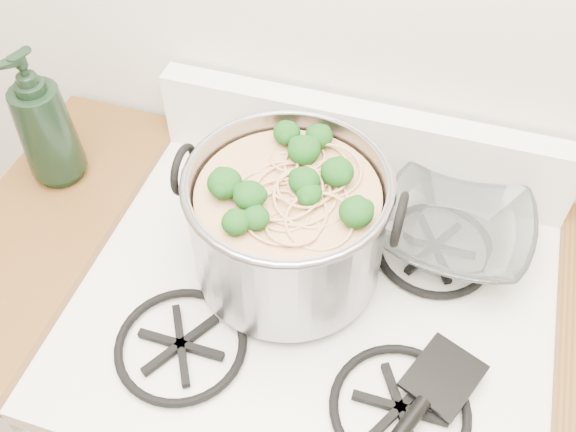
{
  "coord_description": "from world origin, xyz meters",
  "views": [
    {
      "loc": [
        0.13,
        0.7,
        1.79
      ],
      "look_at": [
        -0.06,
        1.3,
        1.04
      ],
      "focal_mm": 40.0,
      "sensor_mm": 36.0,
      "label": 1
    }
  ],
  "objects_px": {
    "glass_bowl": "(454,235)",
    "bottle": "(42,119)",
    "gas_range": "(307,417)",
    "stock_pot": "(288,224)",
    "spatula": "(445,374)"
  },
  "relations": [
    {
      "from": "stock_pot",
      "to": "glass_bowl",
      "type": "relative_size",
      "value": 3.39
    },
    {
      "from": "gas_range",
      "to": "bottle",
      "type": "relative_size",
      "value": 3.43
    },
    {
      "from": "spatula",
      "to": "bottle",
      "type": "xyz_separation_m",
      "value": [
        -0.75,
        0.21,
        0.12
      ]
    },
    {
      "from": "glass_bowl",
      "to": "bottle",
      "type": "xyz_separation_m",
      "value": [
        -0.72,
        -0.06,
        0.12
      ]
    },
    {
      "from": "stock_pot",
      "to": "bottle",
      "type": "height_order",
      "value": "bottle"
    },
    {
      "from": "gas_range",
      "to": "stock_pot",
      "type": "xyz_separation_m",
      "value": [
        -0.06,
        0.04,
        0.59
      ]
    },
    {
      "from": "bottle",
      "to": "glass_bowl",
      "type": "bearing_deg",
      "value": 24.3
    },
    {
      "from": "gas_range",
      "to": "stock_pot",
      "type": "relative_size",
      "value": 2.7
    },
    {
      "from": "stock_pot",
      "to": "glass_bowl",
      "type": "height_order",
      "value": "stock_pot"
    },
    {
      "from": "gas_range",
      "to": "stock_pot",
      "type": "bearing_deg",
      "value": 143.08
    },
    {
      "from": "gas_range",
      "to": "bottle",
      "type": "height_order",
      "value": "bottle"
    },
    {
      "from": "bottle",
      "to": "gas_range",
      "type": "bearing_deg",
      "value": 7.07
    },
    {
      "from": "glass_bowl",
      "to": "bottle",
      "type": "distance_m",
      "value": 0.74
    },
    {
      "from": "gas_range",
      "to": "glass_bowl",
      "type": "height_order",
      "value": "glass_bowl"
    },
    {
      "from": "gas_range",
      "to": "bottle",
      "type": "xyz_separation_m",
      "value": [
        -0.53,
        0.12,
        0.62
      ]
    }
  ]
}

